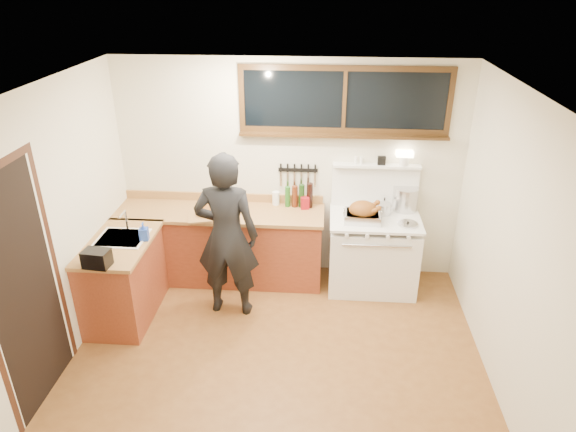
# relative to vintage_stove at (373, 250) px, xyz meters

# --- Properties ---
(ground_plane) EXTENTS (4.00, 3.50, 0.02)m
(ground_plane) POSITION_rel_vintage_stove_xyz_m (-1.00, -1.41, -0.48)
(ground_plane) COLOR brown
(room_shell) EXTENTS (4.10, 3.60, 2.65)m
(room_shell) POSITION_rel_vintage_stove_xyz_m (-1.00, -1.41, 1.18)
(room_shell) COLOR beige
(room_shell) RESTS_ON ground
(counter_back) EXTENTS (2.44, 0.64, 1.00)m
(counter_back) POSITION_rel_vintage_stove_xyz_m (-1.80, 0.04, -0.01)
(counter_back) COLOR maroon
(counter_back) RESTS_ON ground
(counter_left) EXTENTS (0.64, 1.09, 0.90)m
(counter_left) POSITION_rel_vintage_stove_xyz_m (-2.70, -0.79, -0.02)
(counter_left) COLOR maroon
(counter_left) RESTS_ON ground
(sink_unit) EXTENTS (0.50, 0.45, 0.37)m
(sink_unit) POSITION_rel_vintage_stove_xyz_m (-2.68, -0.71, 0.38)
(sink_unit) COLOR white
(sink_unit) RESTS_ON counter_left
(vintage_stove) EXTENTS (1.02, 0.74, 1.60)m
(vintage_stove) POSITION_rel_vintage_stove_xyz_m (0.00, 0.00, 0.00)
(vintage_stove) COLOR white
(vintage_stove) RESTS_ON ground
(back_window) EXTENTS (2.32, 0.13, 0.77)m
(back_window) POSITION_rel_vintage_stove_xyz_m (-0.40, 0.31, 1.60)
(back_window) COLOR black
(back_window) RESTS_ON room_shell
(left_doorway) EXTENTS (0.02, 1.04, 2.17)m
(left_doorway) POSITION_rel_vintage_stove_xyz_m (-2.99, -1.96, 0.62)
(left_doorway) COLOR black
(left_doorway) RESTS_ON ground
(knife_strip) EXTENTS (0.46, 0.03, 0.28)m
(knife_strip) POSITION_rel_vintage_stove_xyz_m (-0.90, 0.32, 0.84)
(knife_strip) COLOR black
(knife_strip) RESTS_ON room_shell
(man) EXTENTS (0.69, 0.46, 1.84)m
(man) POSITION_rel_vintage_stove_xyz_m (-1.59, -0.62, 0.45)
(man) COLOR black
(man) RESTS_ON ground
(soap_bottle) EXTENTS (0.10, 0.10, 0.20)m
(soap_bottle) POSITION_rel_vintage_stove_xyz_m (-2.43, -0.72, 0.53)
(soap_bottle) COLOR #2345B0
(soap_bottle) RESTS_ON counter_left
(toaster) EXTENTS (0.26, 0.19, 0.17)m
(toaster) POSITION_rel_vintage_stove_xyz_m (-2.70, -1.27, 0.52)
(toaster) COLOR black
(toaster) RESTS_ON counter_left
(cutting_board) EXTENTS (0.51, 0.43, 0.15)m
(cutting_board) POSITION_rel_vintage_stove_xyz_m (-1.89, -0.13, 0.49)
(cutting_board) COLOR #A1733F
(cutting_board) RESTS_ON counter_back
(roast_turkey) EXTENTS (0.43, 0.32, 0.24)m
(roast_turkey) POSITION_rel_vintage_stove_xyz_m (-0.15, -0.10, 0.53)
(roast_turkey) COLOR silver
(roast_turkey) RESTS_ON vintage_stove
(stockpot) EXTENTS (0.38, 0.38, 0.28)m
(stockpot) POSITION_rel_vintage_stove_xyz_m (0.35, 0.24, 0.57)
(stockpot) COLOR silver
(stockpot) RESTS_ON vintage_stove
(saucepan) EXTENTS (0.18, 0.29, 0.12)m
(saucepan) POSITION_rel_vintage_stove_xyz_m (0.10, 0.10, 0.49)
(saucepan) COLOR silver
(saucepan) RESTS_ON vintage_stove
(pot_lid) EXTENTS (0.29, 0.29, 0.04)m
(pot_lid) POSITION_rel_vintage_stove_xyz_m (0.34, -0.17, 0.44)
(pot_lid) COLOR silver
(pot_lid) RESTS_ON vintage_stove
(coffee_tin) EXTENTS (0.11, 0.09, 0.14)m
(coffee_tin) POSITION_rel_vintage_stove_xyz_m (-0.81, 0.17, 0.50)
(coffee_tin) COLOR maroon
(coffee_tin) RESTS_ON counter_back
(pitcher) EXTENTS (0.11, 0.11, 0.16)m
(pitcher) POSITION_rel_vintage_stove_xyz_m (-1.16, 0.26, 0.51)
(pitcher) COLOR white
(pitcher) RESTS_ON counter_back
(bottle_cluster) EXTENTS (0.33, 0.07, 0.30)m
(bottle_cluster) POSITION_rel_vintage_stove_xyz_m (-0.87, 0.22, 0.57)
(bottle_cluster) COLOR black
(bottle_cluster) RESTS_ON counter_back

